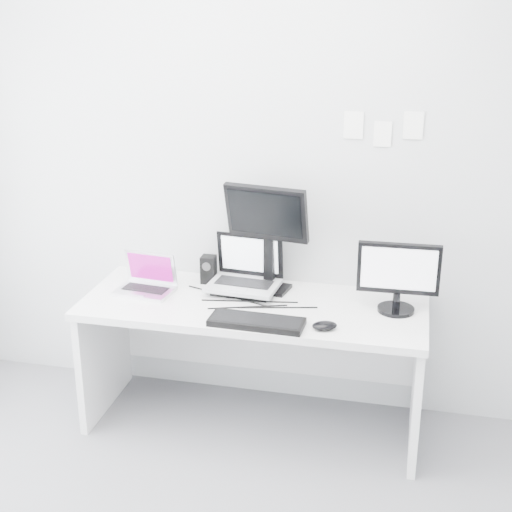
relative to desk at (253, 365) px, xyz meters
name	(u,v)px	position (x,y,z in m)	size (l,w,h in m)	color
back_wall	(268,172)	(0.00, 0.35, 0.99)	(3.60, 3.60, 0.00)	silver
desk	(253,365)	(0.00, 0.00, 0.00)	(1.80, 0.70, 0.73)	silver
macbook	(144,274)	(-0.60, 0.00, 0.48)	(0.30, 0.22, 0.22)	silver
speaker	(209,269)	(-0.31, 0.22, 0.44)	(0.08, 0.08, 0.16)	black
dell_laptop	(243,266)	(-0.08, 0.12, 0.52)	(0.37, 0.29, 0.31)	#B0B3B7
rear_monitor	(268,237)	(0.03, 0.20, 0.67)	(0.45, 0.16, 0.61)	black
samsung_monitor	(398,277)	(0.73, 0.06, 0.55)	(0.41, 0.19, 0.38)	black
keyboard	(257,322)	(0.08, -0.26, 0.38)	(0.47, 0.17, 0.03)	black
mouse	(325,326)	(0.41, -0.23, 0.39)	(0.12, 0.08, 0.04)	black
wall_note_0	(353,125)	(0.45, 0.34, 1.26)	(0.10, 0.00, 0.14)	white
wall_note_1	(383,134)	(0.60, 0.34, 1.22)	(0.09, 0.00, 0.13)	white
wall_note_2	(413,125)	(0.75, 0.34, 1.26)	(0.10, 0.00, 0.14)	white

